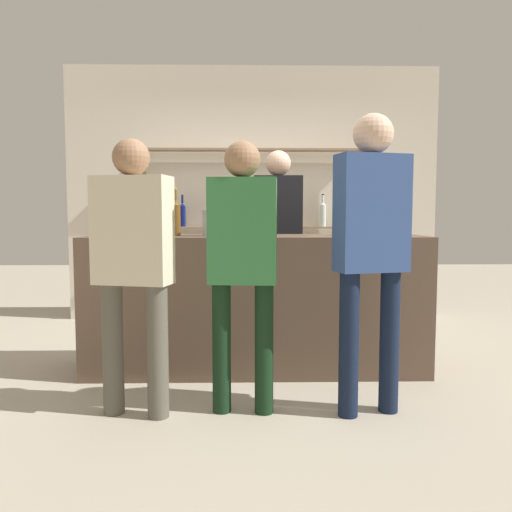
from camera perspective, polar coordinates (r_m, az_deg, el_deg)
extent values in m
plane|color=#B2A893|center=(3.90, 0.00, -12.75)|extent=(16.00, 16.00, 0.00)
cube|color=brown|center=(3.78, 0.00, -5.38)|extent=(2.50, 0.63, 1.02)
cube|color=beige|center=(5.64, -0.39, 7.03)|extent=(4.10, 0.12, 2.80)
cylinder|color=#897056|center=(5.57, -12.56, 2.23)|extent=(0.05, 0.05, 1.88)
cylinder|color=#897056|center=(5.60, 11.77, 2.26)|extent=(0.05, 0.05, 1.88)
cube|color=#897056|center=(5.50, -0.37, 12.03)|extent=(2.40, 0.18, 0.02)
cube|color=#897056|center=(5.46, -0.36, 3.28)|extent=(2.40, 0.18, 0.02)
cylinder|color=#0F1956|center=(5.50, -8.39, 4.50)|extent=(0.07, 0.07, 0.22)
cone|color=#0F1956|center=(5.50, -8.41, 5.82)|extent=(0.07, 0.07, 0.03)
cylinder|color=#0F1956|center=(5.50, -8.41, 6.40)|extent=(0.03, 0.03, 0.08)
cylinder|color=#232328|center=(5.50, -8.42, 6.89)|extent=(0.03, 0.03, 0.01)
cylinder|color=silver|center=(5.46, -3.05, 4.46)|extent=(0.07, 0.07, 0.21)
cone|color=silver|center=(5.46, -3.06, 5.71)|extent=(0.07, 0.07, 0.03)
cylinder|color=silver|center=(5.46, -3.06, 6.24)|extent=(0.03, 0.03, 0.07)
cylinder|color=maroon|center=(5.46, -3.06, 6.68)|extent=(0.03, 0.03, 0.01)
cylinder|color=brown|center=(5.47, 2.32, 4.62)|extent=(0.07, 0.07, 0.24)
cone|color=brown|center=(5.47, 2.33, 6.03)|extent=(0.07, 0.07, 0.03)
cylinder|color=brown|center=(5.47, 2.33, 6.58)|extent=(0.03, 0.03, 0.07)
cylinder|color=gold|center=(5.47, 2.33, 7.03)|extent=(0.03, 0.03, 0.01)
cylinder|color=silver|center=(5.52, 7.63, 4.58)|extent=(0.07, 0.07, 0.24)
cone|color=silver|center=(5.52, 7.65, 5.97)|extent=(0.07, 0.07, 0.03)
cylinder|color=silver|center=(5.52, 7.66, 6.52)|extent=(0.03, 0.03, 0.07)
cylinder|color=black|center=(5.53, 7.66, 6.97)|extent=(0.03, 0.03, 0.01)
cylinder|color=silver|center=(3.91, -14.04, 4.00)|extent=(0.09, 0.09, 0.23)
cone|color=silver|center=(3.91, -14.08, 5.97)|extent=(0.09, 0.09, 0.04)
cylinder|color=silver|center=(3.91, -14.10, 6.91)|extent=(0.03, 0.03, 0.09)
cylinder|color=gold|center=(3.92, -14.11, 7.66)|extent=(0.03, 0.03, 0.01)
cylinder|color=black|center=(3.94, 15.40, 3.61)|extent=(0.08, 0.08, 0.18)
cone|color=black|center=(3.94, 15.44, 5.19)|extent=(0.08, 0.08, 0.04)
cylinder|color=black|center=(3.94, 15.46, 6.15)|extent=(0.03, 0.03, 0.09)
cylinder|color=black|center=(3.94, 15.48, 6.93)|extent=(0.03, 0.03, 0.01)
cylinder|color=brown|center=(3.79, -9.20, 4.05)|extent=(0.08, 0.08, 0.23)
cone|color=brown|center=(3.79, -9.23, 6.05)|extent=(0.08, 0.08, 0.03)
cylinder|color=brown|center=(3.79, -9.24, 6.91)|extent=(0.03, 0.03, 0.08)
cylinder|color=gold|center=(3.80, -9.25, 7.60)|extent=(0.03, 0.03, 0.01)
cylinder|color=silver|center=(3.77, 13.32, 2.27)|extent=(0.06, 0.06, 0.00)
cylinder|color=silver|center=(3.76, 13.33, 2.88)|extent=(0.01, 0.01, 0.08)
cone|color=silver|center=(3.76, 13.35, 4.07)|extent=(0.08, 0.08, 0.08)
cylinder|color=#B2B2B7|center=(3.67, -4.53, 3.71)|extent=(0.21, 0.21, 0.18)
cylinder|color=#B2B2B7|center=(3.67, -4.54, 5.19)|extent=(0.22, 0.22, 0.01)
cylinder|color=silver|center=(3.82, 11.05, 3.35)|extent=(0.11, 0.11, 0.14)
sphere|color=tan|center=(3.80, 11.00, 2.92)|extent=(0.02, 0.02, 0.02)
sphere|color=tan|center=(3.84, 10.75, 2.80)|extent=(0.02, 0.02, 0.02)
sphere|color=tan|center=(3.81, 11.55, 2.76)|extent=(0.02, 0.02, 0.02)
sphere|color=tan|center=(3.81, 11.04, 2.92)|extent=(0.02, 0.02, 0.02)
sphere|color=tan|center=(3.86, 11.48, 2.77)|extent=(0.02, 0.02, 0.02)
sphere|color=tan|center=(3.78, 10.52, 2.46)|extent=(0.02, 0.02, 0.02)
sphere|color=tan|center=(3.84, 10.74, 3.39)|extent=(0.02, 0.02, 0.02)
cylinder|color=black|center=(4.65, 0.76, -4.51)|extent=(0.12, 0.12, 0.85)
cylinder|color=black|center=(4.66, 4.24, -4.51)|extent=(0.12, 0.12, 0.85)
cube|color=black|center=(4.59, 2.54, 4.93)|extent=(0.45, 0.21, 0.67)
sphere|color=#DBB293|center=(4.62, 2.56, 10.55)|extent=(0.23, 0.23, 0.23)
cylinder|color=#575347|center=(2.97, -11.18, -10.65)|extent=(0.12, 0.12, 0.78)
cylinder|color=#575347|center=(3.09, -16.04, -10.15)|extent=(0.12, 0.12, 0.78)
cube|color=beige|center=(2.93, -13.92, 2.85)|extent=(0.47, 0.29, 0.61)
sphere|color=#936B4C|center=(2.94, -14.08, 10.89)|extent=(0.21, 0.21, 0.21)
cylinder|color=black|center=(2.98, 0.93, -10.54)|extent=(0.11, 0.11, 0.77)
cylinder|color=black|center=(3.00, -3.95, -10.43)|extent=(0.11, 0.11, 0.77)
cube|color=#2D6B38|center=(2.89, -1.55, 2.87)|extent=(0.41, 0.21, 0.61)
sphere|color=#936B4C|center=(2.90, -1.57, 10.99)|extent=(0.21, 0.21, 0.21)
cylinder|color=#121C33|center=(3.09, 15.00, -9.44)|extent=(0.11, 0.11, 0.84)
cylinder|color=#121C33|center=(2.97, 10.56, -9.94)|extent=(0.11, 0.11, 0.84)
cube|color=navy|center=(2.94, 13.10, 4.76)|extent=(0.44, 0.28, 0.67)
sphere|color=#DBB293|center=(2.97, 13.26, 13.43)|extent=(0.23, 0.23, 0.23)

